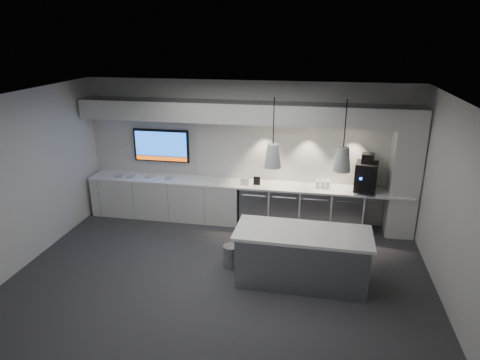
% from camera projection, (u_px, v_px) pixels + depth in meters
% --- Properties ---
extents(floor, '(7.00, 7.00, 0.00)m').
position_uv_depth(floor, '(222.00, 274.00, 7.31)').
color(floor, '#323234').
rests_on(floor, ground).
extents(ceiling, '(7.00, 7.00, 0.00)m').
position_uv_depth(ceiling, '(219.00, 98.00, 6.33)').
color(ceiling, black).
rests_on(ceiling, wall_back).
extents(wall_back, '(7.00, 0.00, 7.00)m').
position_uv_depth(wall_back, '(247.00, 152.00, 9.14)').
color(wall_back, silver).
rests_on(wall_back, floor).
extents(wall_front, '(7.00, 0.00, 7.00)m').
position_uv_depth(wall_front, '(168.00, 276.00, 4.50)').
color(wall_front, silver).
rests_on(wall_front, floor).
extents(wall_left, '(0.00, 7.00, 7.00)m').
position_uv_depth(wall_left, '(24.00, 180.00, 7.42)').
color(wall_left, silver).
rests_on(wall_left, floor).
extents(wall_right, '(0.00, 7.00, 7.00)m').
position_uv_depth(wall_right, '(455.00, 208.00, 6.22)').
color(wall_right, silver).
rests_on(wall_right, floor).
extents(back_counter, '(6.80, 0.65, 0.04)m').
position_uv_depth(back_counter, '(244.00, 184.00, 9.04)').
color(back_counter, white).
rests_on(back_counter, left_base_cabinets).
extents(left_base_cabinets, '(3.30, 0.63, 0.86)m').
position_uv_depth(left_base_cabinets, '(167.00, 198.00, 9.49)').
color(left_base_cabinets, silver).
rests_on(left_base_cabinets, floor).
extents(fridge_unit_a, '(0.60, 0.61, 0.85)m').
position_uv_depth(fridge_unit_a, '(255.00, 205.00, 9.15)').
color(fridge_unit_a, gray).
rests_on(fridge_unit_a, floor).
extents(fridge_unit_b, '(0.60, 0.61, 0.85)m').
position_uv_depth(fridge_unit_b, '(285.00, 207.00, 9.04)').
color(fridge_unit_b, gray).
rests_on(fridge_unit_b, floor).
extents(fridge_unit_c, '(0.60, 0.61, 0.85)m').
position_uv_depth(fridge_unit_c, '(315.00, 209.00, 8.93)').
color(fridge_unit_c, gray).
rests_on(fridge_unit_c, floor).
extents(fridge_unit_d, '(0.60, 0.61, 0.85)m').
position_uv_depth(fridge_unit_d, '(346.00, 211.00, 8.83)').
color(fridge_unit_d, gray).
rests_on(fridge_unit_d, floor).
extents(backsplash, '(4.60, 0.03, 1.30)m').
position_uv_depth(backsplash, '(303.00, 152.00, 8.90)').
color(backsplash, silver).
rests_on(backsplash, wall_back).
extents(soffit, '(6.90, 0.60, 0.40)m').
position_uv_depth(soffit, '(244.00, 112.00, 8.57)').
color(soffit, silver).
rests_on(soffit, wall_back).
extents(column, '(0.55, 0.55, 2.60)m').
position_uv_depth(column, '(405.00, 173.00, 8.38)').
color(column, silver).
rests_on(column, floor).
extents(wall_tv, '(1.25, 0.07, 0.72)m').
position_uv_depth(wall_tv, '(161.00, 145.00, 9.40)').
color(wall_tv, black).
rests_on(wall_tv, wall_back).
extents(island, '(2.19, 0.98, 0.92)m').
position_uv_depth(island, '(302.00, 257.00, 6.95)').
color(island, gray).
rests_on(island, floor).
extents(bin, '(0.37, 0.37, 0.40)m').
position_uv_depth(bin, '(231.00, 256.00, 7.52)').
color(bin, gray).
rests_on(bin, floor).
extents(coffee_machine, '(0.49, 0.65, 0.76)m').
position_uv_depth(coffee_machine, '(366.00, 175.00, 8.53)').
color(coffee_machine, black).
rests_on(coffee_machine, back_counter).
extents(sign_black, '(0.14, 0.03, 0.18)m').
position_uv_depth(sign_black, '(257.00, 181.00, 8.90)').
color(sign_black, black).
rests_on(sign_black, back_counter).
extents(sign_white, '(0.18, 0.04, 0.14)m').
position_uv_depth(sign_white, '(245.00, 182.00, 8.91)').
color(sign_white, white).
rests_on(sign_white, back_counter).
extents(cup_cluster, '(0.29, 0.18, 0.16)m').
position_uv_depth(cup_cluster, '(323.00, 184.00, 8.74)').
color(cup_cluster, white).
rests_on(cup_cluster, back_counter).
extents(tray_a, '(0.19, 0.19, 0.02)m').
position_uv_depth(tray_a, '(119.00, 176.00, 9.43)').
color(tray_a, '#A7A7A7').
rests_on(tray_a, back_counter).
extents(tray_b, '(0.20, 0.20, 0.02)m').
position_uv_depth(tray_b, '(130.00, 177.00, 9.39)').
color(tray_b, '#A7A7A7').
rests_on(tray_b, back_counter).
extents(tray_c, '(0.20, 0.20, 0.02)m').
position_uv_depth(tray_c, '(149.00, 177.00, 9.38)').
color(tray_c, '#A7A7A7').
rests_on(tray_c, back_counter).
extents(tray_d, '(0.17, 0.17, 0.02)m').
position_uv_depth(tray_d, '(169.00, 178.00, 9.29)').
color(tray_d, '#A7A7A7').
rests_on(tray_d, back_counter).
extents(pendant_left, '(0.26, 0.26, 1.07)m').
position_uv_depth(pendant_left, '(273.00, 155.00, 6.49)').
color(pendant_left, silver).
rests_on(pendant_left, ceiling).
extents(pendant_right, '(0.26, 0.26, 1.07)m').
position_uv_depth(pendant_right, '(343.00, 159.00, 6.31)').
color(pendant_right, silver).
rests_on(pendant_right, ceiling).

